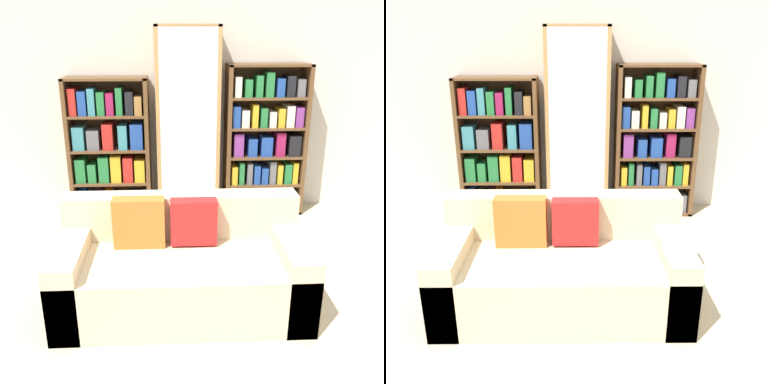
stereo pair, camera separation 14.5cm
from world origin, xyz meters
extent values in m
plane|color=beige|center=(0.00, 0.00, 0.00)|extent=(16.00, 16.00, 0.00)
cube|color=beige|center=(0.00, 2.58, 1.35)|extent=(6.85, 0.06, 2.70)
cube|color=beige|center=(-0.31, 0.62, 0.21)|extent=(1.70, 0.81, 0.42)
cube|color=beige|center=(-0.31, 0.93, 0.58)|extent=(1.70, 0.20, 0.33)
cube|color=beige|center=(-1.06, 0.62, 0.27)|extent=(0.20, 0.81, 0.54)
cube|color=beige|center=(0.44, 0.62, 0.27)|extent=(0.20, 0.81, 0.54)
cube|color=#B76628|center=(-0.61, 0.77, 0.60)|extent=(0.36, 0.12, 0.36)
cube|color=red|center=(-0.22, 0.77, 0.60)|extent=(0.32, 0.12, 0.32)
cube|color=brown|center=(-1.40, 2.37, 0.72)|extent=(0.04, 0.32, 1.44)
cube|color=brown|center=(-0.61, 2.37, 0.72)|extent=(0.04, 0.32, 1.44)
cube|color=brown|center=(-1.01, 2.37, 1.43)|extent=(0.83, 0.32, 0.02)
cube|color=brown|center=(-1.01, 2.37, 0.01)|extent=(0.83, 0.32, 0.02)
cube|color=brown|center=(-1.01, 2.53, 0.72)|extent=(0.83, 0.01, 1.44)
cube|color=brown|center=(-1.01, 2.37, 0.37)|extent=(0.75, 0.32, 0.02)
cube|color=brown|center=(-1.01, 2.37, 0.72)|extent=(0.75, 0.32, 0.02)
cube|color=brown|center=(-1.01, 2.37, 1.07)|extent=(0.75, 0.32, 0.02)
cube|color=#1E4293|center=(-1.33, 2.36, 0.16)|extent=(0.07, 0.24, 0.28)
cube|color=#5B5B60|center=(-1.24, 2.36, 0.14)|extent=(0.07, 0.24, 0.24)
cube|color=#7A3384|center=(-1.14, 2.36, 0.14)|extent=(0.06, 0.24, 0.23)
cube|color=orange|center=(-1.05, 2.36, 0.15)|extent=(0.06, 0.24, 0.26)
cube|color=black|center=(-0.97, 2.36, 0.13)|extent=(0.08, 0.24, 0.20)
cube|color=#1E4293|center=(-0.87, 2.36, 0.11)|extent=(0.08, 0.24, 0.18)
cube|color=#1E4293|center=(-0.79, 2.36, 0.13)|extent=(0.08, 0.24, 0.21)
cube|color=beige|center=(-0.69, 2.36, 0.13)|extent=(0.08, 0.24, 0.21)
cube|color=#237038|center=(-1.31, 2.36, 0.51)|extent=(0.10, 0.24, 0.25)
cube|color=#237038|center=(-1.19, 2.36, 0.48)|extent=(0.08, 0.24, 0.19)
cube|color=#237038|center=(-1.07, 2.36, 0.52)|extent=(0.10, 0.24, 0.27)
cube|color=gold|center=(-0.95, 2.36, 0.52)|extent=(0.10, 0.24, 0.28)
cube|color=#AD231E|center=(-0.82, 2.36, 0.52)|extent=(0.10, 0.24, 0.26)
cube|color=gold|center=(-0.70, 2.36, 0.50)|extent=(0.10, 0.24, 0.23)
cube|color=teal|center=(-1.30, 2.36, 0.85)|extent=(0.12, 0.24, 0.23)
cube|color=#5B5B60|center=(-1.16, 2.36, 0.83)|extent=(0.12, 0.24, 0.20)
cube|color=#AD231E|center=(-1.01, 2.36, 0.86)|extent=(0.10, 0.24, 0.26)
cube|color=teal|center=(-0.86, 2.36, 0.86)|extent=(0.09, 0.24, 0.25)
cube|color=#1E4293|center=(-0.72, 2.36, 0.86)|extent=(0.12, 0.24, 0.26)
cube|color=#AD231E|center=(-1.33, 2.36, 1.21)|extent=(0.07, 0.24, 0.26)
cube|color=#1E4293|center=(-1.24, 2.36, 1.20)|extent=(0.08, 0.24, 0.24)
cube|color=teal|center=(-1.15, 2.36, 1.21)|extent=(0.07, 0.24, 0.26)
cube|color=#237038|center=(-1.06, 2.36, 1.19)|extent=(0.07, 0.24, 0.23)
cube|color=#8E1947|center=(-0.97, 2.36, 1.19)|extent=(0.07, 0.24, 0.22)
cube|color=#237038|center=(-0.88, 2.36, 1.21)|extent=(0.06, 0.24, 0.27)
cube|color=black|center=(-0.78, 2.36, 1.19)|extent=(0.08, 0.24, 0.23)
cube|color=olive|center=(-0.69, 2.36, 1.17)|extent=(0.07, 0.24, 0.18)
cube|color=#AD7F4C|center=(-0.50, 2.35, 0.96)|extent=(0.04, 0.36, 1.93)
cube|color=#AD7F4C|center=(0.10, 2.35, 0.96)|extent=(0.04, 0.36, 1.93)
cube|color=#AD7F4C|center=(-0.20, 2.35, 1.91)|extent=(0.63, 0.36, 0.02)
cube|color=#AD7F4C|center=(-0.20, 2.35, 0.01)|extent=(0.63, 0.36, 0.02)
cube|color=#AD7F4C|center=(-0.20, 2.53, 0.96)|extent=(0.63, 0.01, 1.93)
cube|color=silver|center=(-0.20, 2.18, 0.96)|extent=(0.55, 0.01, 1.90)
cube|color=#AD7F4C|center=(-0.20, 2.35, 0.40)|extent=(0.55, 0.32, 0.02)
cube|color=#AD7F4C|center=(-0.20, 2.35, 0.77)|extent=(0.55, 0.32, 0.02)
cube|color=#AD7F4C|center=(-0.20, 2.35, 1.15)|extent=(0.55, 0.32, 0.02)
cube|color=#AD7F4C|center=(-0.20, 2.35, 1.53)|extent=(0.55, 0.32, 0.02)
cylinder|color=silver|center=(-0.39, 2.35, 0.06)|extent=(0.01, 0.01, 0.07)
cone|color=silver|center=(-0.39, 2.35, 0.14)|extent=(0.09, 0.09, 0.09)
cylinder|color=silver|center=(-0.26, 2.34, 0.06)|extent=(0.01, 0.01, 0.07)
cone|color=silver|center=(-0.26, 2.34, 0.14)|extent=(0.09, 0.09, 0.09)
cylinder|color=silver|center=(-0.14, 2.37, 0.06)|extent=(0.01, 0.01, 0.07)
cone|color=silver|center=(-0.14, 2.37, 0.14)|extent=(0.09, 0.09, 0.09)
cylinder|color=silver|center=(-0.01, 2.35, 0.06)|extent=(0.01, 0.01, 0.07)
cone|color=silver|center=(-0.01, 2.35, 0.14)|extent=(0.09, 0.09, 0.09)
cylinder|color=silver|center=(-0.41, 2.35, 0.44)|extent=(0.01, 0.01, 0.06)
cone|color=silver|center=(-0.41, 2.35, 0.51)|extent=(0.06, 0.06, 0.08)
cylinder|color=silver|center=(-0.33, 2.37, 0.44)|extent=(0.01, 0.01, 0.06)
cone|color=silver|center=(-0.33, 2.37, 0.51)|extent=(0.06, 0.06, 0.08)
cylinder|color=silver|center=(-0.24, 2.35, 0.44)|extent=(0.01, 0.01, 0.06)
cone|color=silver|center=(-0.24, 2.35, 0.51)|extent=(0.06, 0.06, 0.08)
cylinder|color=silver|center=(-0.16, 2.34, 0.44)|extent=(0.01, 0.01, 0.06)
cone|color=silver|center=(-0.16, 2.34, 0.51)|extent=(0.06, 0.06, 0.08)
cylinder|color=silver|center=(-0.07, 2.36, 0.44)|extent=(0.01, 0.01, 0.06)
cone|color=silver|center=(-0.07, 2.36, 0.51)|extent=(0.06, 0.06, 0.08)
cylinder|color=silver|center=(0.01, 2.36, 0.44)|extent=(0.01, 0.01, 0.06)
cone|color=silver|center=(0.01, 2.36, 0.51)|extent=(0.06, 0.06, 0.08)
cylinder|color=silver|center=(-0.41, 2.34, 0.83)|extent=(0.01, 0.01, 0.08)
cone|color=silver|center=(-0.41, 2.34, 0.91)|extent=(0.06, 0.06, 0.10)
cylinder|color=silver|center=(-0.33, 2.36, 0.83)|extent=(0.01, 0.01, 0.08)
cone|color=silver|center=(-0.33, 2.36, 0.91)|extent=(0.06, 0.06, 0.10)
cylinder|color=silver|center=(-0.24, 2.37, 0.83)|extent=(0.01, 0.01, 0.08)
cone|color=silver|center=(-0.24, 2.37, 0.91)|extent=(0.06, 0.06, 0.10)
cylinder|color=silver|center=(-0.16, 2.35, 0.83)|extent=(0.01, 0.01, 0.08)
cone|color=silver|center=(-0.16, 2.35, 0.91)|extent=(0.06, 0.06, 0.10)
cylinder|color=silver|center=(-0.07, 2.36, 0.83)|extent=(0.01, 0.01, 0.08)
cone|color=silver|center=(-0.07, 2.36, 0.91)|extent=(0.06, 0.06, 0.10)
cylinder|color=silver|center=(0.01, 2.36, 0.83)|extent=(0.01, 0.01, 0.08)
cone|color=silver|center=(0.01, 2.36, 0.91)|extent=(0.06, 0.06, 0.10)
cylinder|color=silver|center=(-0.39, 2.35, 1.19)|extent=(0.01, 0.01, 0.07)
cone|color=silver|center=(-0.39, 2.35, 1.27)|extent=(0.09, 0.09, 0.08)
cylinder|color=silver|center=(-0.26, 2.35, 1.19)|extent=(0.01, 0.01, 0.07)
cone|color=silver|center=(-0.26, 2.35, 1.27)|extent=(0.09, 0.09, 0.08)
cylinder|color=silver|center=(-0.14, 2.35, 1.19)|extent=(0.01, 0.01, 0.07)
cone|color=silver|center=(-0.14, 2.35, 1.27)|extent=(0.09, 0.09, 0.08)
cylinder|color=silver|center=(-0.01, 2.35, 1.19)|extent=(0.01, 0.01, 0.07)
cone|color=silver|center=(-0.01, 2.35, 1.27)|extent=(0.09, 0.09, 0.08)
cylinder|color=silver|center=(-0.40, 2.37, 1.58)|extent=(0.01, 0.01, 0.08)
cone|color=silver|center=(-0.40, 2.37, 1.67)|extent=(0.07, 0.07, 0.10)
cylinder|color=silver|center=(-0.30, 2.34, 1.58)|extent=(0.01, 0.01, 0.08)
cone|color=silver|center=(-0.30, 2.34, 1.67)|extent=(0.07, 0.07, 0.10)
cylinder|color=silver|center=(-0.20, 2.34, 1.58)|extent=(0.01, 0.01, 0.08)
cone|color=silver|center=(-0.20, 2.34, 1.67)|extent=(0.07, 0.07, 0.10)
cylinder|color=silver|center=(-0.10, 2.37, 1.58)|extent=(0.01, 0.01, 0.08)
cone|color=silver|center=(-0.10, 2.37, 1.67)|extent=(0.07, 0.07, 0.10)
cylinder|color=silver|center=(0.01, 2.34, 1.58)|extent=(0.01, 0.01, 0.08)
cone|color=silver|center=(0.01, 2.34, 1.67)|extent=(0.07, 0.07, 0.10)
cube|color=brown|center=(0.22, 2.37, 0.78)|extent=(0.04, 0.32, 1.56)
cube|color=brown|center=(1.01, 2.37, 0.78)|extent=(0.04, 0.32, 1.56)
cube|color=brown|center=(0.61, 2.37, 1.55)|extent=(0.83, 0.32, 0.02)
cube|color=brown|center=(0.61, 2.37, 0.01)|extent=(0.83, 0.32, 0.02)
cube|color=brown|center=(0.61, 2.53, 0.78)|extent=(0.83, 0.01, 1.56)
cube|color=brown|center=(0.61, 2.37, 0.33)|extent=(0.75, 0.32, 0.02)
cube|color=brown|center=(0.61, 2.37, 0.63)|extent=(0.75, 0.32, 0.02)
cube|color=brown|center=(0.61, 2.37, 0.93)|extent=(0.75, 0.32, 0.02)
cube|color=brown|center=(0.61, 2.37, 1.24)|extent=(0.75, 0.32, 0.02)
cube|color=#1E4293|center=(0.32, 2.36, 0.12)|extent=(0.09, 0.24, 0.20)
cube|color=#1E4293|center=(0.46, 2.36, 0.14)|extent=(0.12, 0.24, 0.23)
cube|color=#237038|center=(0.61, 2.36, 0.14)|extent=(0.10, 0.24, 0.23)
cube|color=#5B5B60|center=(0.76, 2.36, 0.11)|extent=(0.12, 0.24, 0.17)
cube|color=#5B5B60|center=(0.91, 2.36, 0.12)|extent=(0.12, 0.24, 0.20)
cube|color=gold|center=(0.29, 2.36, 0.44)|extent=(0.06, 0.24, 0.19)
cube|color=#237038|center=(0.36, 2.36, 0.46)|extent=(0.05, 0.24, 0.24)
cube|color=#5B5B60|center=(0.45, 2.36, 0.45)|extent=(0.05, 0.24, 0.23)
cube|color=#1E4293|center=(0.53, 2.36, 0.44)|extent=(0.06, 0.24, 0.20)
cube|color=#1E4293|center=(0.61, 2.36, 0.43)|extent=(0.07, 0.24, 0.17)
cube|color=#5B5B60|center=(0.69, 2.36, 0.46)|extent=(0.07, 0.24, 0.25)
cube|color=gold|center=(0.77, 2.36, 0.44)|extent=(0.05, 0.24, 0.21)
cube|color=#237038|center=(0.86, 2.36, 0.45)|extent=(0.07, 0.24, 0.21)
cube|color=gold|center=(0.93, 2.36, 0.45)|extent=(0.05, 0.24, 0.23)
cube|color=#7A3384|center=(0.32, 2.36, 0.76)|extent=(0.10, 0.24, 0.24)
cube|color=#1E4293|center=(0.47, 2.36, 0.74)|extent=(0.09, 0.24, 0.19)
cube|color=#1E4293|center=(0.61, 2.36, 0.74)|extent=(0.11, 0.24, 0.20)
cube|color=#8E1947|center=(0.76, 2.36, 0.77)|extent=(0.09, 0.24, 0.25)
cube|color=black|center=(0.91, 2.36, 0.75)|extent=(0.12, 0.24, 0.21)
cube|color=#1E4293|center=(0.29, 2.36, 1.05)|extent=(0.08, 0.24, 0.21)
cube|color=beige|center=(0.38, 2.36, 1.03)|extent=(0.08, 0.24, 0.17)
cube|color=gold|center=(0.48, 2.36, 1.06)|extent=(0.06, 0.24, 0.23)
cube|color=#237038|center=(0.57, 2.36, 1.04)|extent=(0.07, 0.24, 0.20)
cube|color=beige|center=(0.66, 2.36, 1.02)|extent=(0.07, 0.24, 0.16)
cube|color=gold|center=(0.75, 2.36, 1.04)|extent=(0.06, 0.24, 0.19)
cube|color=beige|center=(0.84, 2.36, 1.05)|extent=(0.08, 0.24, 0.22)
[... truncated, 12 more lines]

